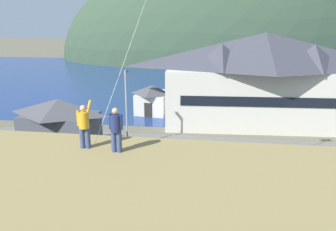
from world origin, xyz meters
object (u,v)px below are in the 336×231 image
object	(u,v)px
harbor_lodge	(263,77)
storage_shed_near_lot	(60,126)
wharf_dock	(187,97)
parked_car_front_row_silver	(190,186)
person_companion	(116,129)
parked_car_back_row_left	(127,155)
parked_car_lone_by_shed	(315,160)
parked_car_mid_row_far	(262,166)
moored_boat_wharfside	(161,99)
parked_car_front_row_red	(57,184)
parked_car_mid_row_center	(181,151)
parking_light_pole	(126,104)
person_kite_flyer	(84,125)
storage_shed_waterside	(153,99)

from	to	relation	value
harbor_lodge	storage_shed_near_lot	xyz separation A→B (m)	(-19.78, -13.43, -3.12)
wharf_dock	parked_car_front_row_silver	xyz separation A→B (m)	(3.51, -33.85, 0.71)
person_companion	parked_car_back_row_left	bearing A→B (deg)	104.67
parked_car_lone_by_shed	parked_car_front_row_silver	bearing A→B (deg)	-147.90
storage_shed_near_lot	parked_car_mid_row_far	world-z (taller)	storage_shed_near_lot
harbor_lodge	parked_car_back_row_left	xyz separation A→B (m)	(-12.93, -15.15, -4.87)
moored_boat_wharfside	parked_car_mid_row_far	world-z (taller)	moored_boat_wharfside
parked_car_front_row_red	parked_car_mid_row_center	world-z (taller)	same
harbor_lodge	parked_car_lone_by_shed	bearing A→B (deg)	-78.34
harbor_lodge	parking_light_pole	bearing A→B (deg)	-142.77
parking_light_pole	parked_car_mid_row_center	bearing A→B (deg)	-26.60
moored_boat_wharfside	person_kite_flyer	size ratio (longest dim) A/B	4.29
person_companion	storage_shed_waterside	bearing A→B (deg)	98.91
storage_shed_near_lot	parked_car_lone_by_shed	xyz separation A→B (m)	(22.68, -0.58, -1.74)
harbor_lodge	moored_boat_wharfside	size ratio (longest dim) A/B	3.14
storage_shed_near_lot	person_companion	size ratio (longest dim) A/B	4.25
moored_boat_wharfside	parked_car_front_row_silver	world-z (taller)	moored_boat_wharfside
wharf_dock	parked_car_back_row_left	xyz separation A→B (m)	(-2.41, -28.78, 0.71)
harbor_lodge	storage_shed_waterside	world-z (taller)	harbor_lodge
parked_car_mid_row_center	wharf_dock	bearing A→B (deg)	94.52
storage_shed_near_lot	storage_shed_waterside	bearing A→B (deg)	70.80
wharf_dock	parked_car_mid_row_center	xyz separation A→B (m)	(2.15, -27.23, 0.71)
storage_shed_near_lot	parked_car_front_row_silver	size ratio (longest dim) A/B	1.75
parking_light_pole	parked_car_mid_row_far	bearing A→B (deg)	-22.47
parked_car_back_row_left	parked_car_front_row_silver	bearing A→B (deg)	-40.57
person_companion	parked_car_mid_row_center	bearing A→B (deg)	87.39
storage_shed_waterside	person_companion	bearing A→B (deg)	-81.09
moored_boat_wharfside	parked_car_front_row_red	xyz separation A→B (m)	(-2.21, -30.68, 0.34)
parked_car_mid_row_center	person_companion	distance (m)	17.65
harbor_lodge	parked_car_mid_row_center	distance (m)	16.70
harbor_lodge	wharf_dock	xyz separation A→B (m)	(-10.52, 13.63, -5.58)
person_companion	harbor_lodge	bearing A→B (deg)	72.99
parked_car_mid_row_far	person_companion	world-z (taller)	person_companion
parked_car_mid_row_far	parked_car_lone_by_shed	xyz separation A→B (m)	(4.54, 1.87, 0.00)
parked_car_back_row_left	parked_car_mid_row_center	bearing A→B (deg)	18.72
parked_car_front_row_silver	storage_shed_waterside	bearing A→B (deg)	107.44
harbor_lodge	parked_car_back_row_left	distance (m)	20.51
parked_car_lone_by_shed	parked_car_front_row_red	world-z (taller)	same
harbor_lodge	parked_car_front_row_red	size ratio (longest dim) A/B	5.73
harbor_lodge	person_kite_flyer	distance (m)	31.40
storage_shed_waterside	wharf_dock	bearing A→B (deg)	71.58
storage_shed_near_lot	wharf_dock	size ratio (longest dim) A/B	0.47
moored_boat_wharfside	person_kite_flyer	distance (m)	39.81
storage_shed_near_lot	wharf_dock	bearing A→B (deg)	71.11
storage_shed_waterside	parking_light_pole	size ratio (longest dim) A/B	0.67
storage_shed_waterside	moored_boat_wharfside	bearing A→B (deg)	89.71
moored_boat_wharfside	person_companion	bearing A→B (deg)	-82.66
harbor_lodge	storage_shed_waterside	size ratio (longest dim) A/B	4.85
parked_car_mid_row_far	storage_shed_waterside	bearing A→B (deg)	124.11
harbor_lodge	parked_car_front_row_silver	xyz separation A→B (m)	(-7.01, -20.22, -4.87)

